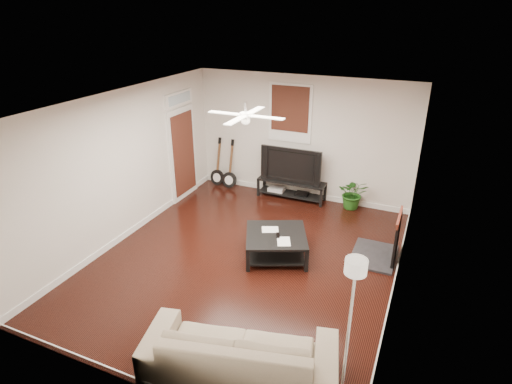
# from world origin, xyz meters

# --- Properties ---
(room) EXTENTS (5.01, 6.01, 2.81)m
(room) POSITION_xyz_m (0.00, 0.00, 1.40)
(room) COLOR black
(room) RESTS_ON ground
(brick_accent) EXTENTS (0.02, 2.20, 2.80)m
(brick_accent) POSITION_xyz_m (2.49, 1.00, 1.40)
(brick_accent) COLOR #9F4933
(brick_accent) RESTS_ON floor
(fireplace) EXTENTS (0.80, 1.10, 0.92)m
(fireplace) POSITION_xyz_m (2.20, 1.00, 0.46)
(fireplace) COLOR black
(fireplace) RESTS_ON floor
(window_back) EXTENTS (1.00, 0.06, 1.30)m
(window_back) POSITION_xyz_m (-0.30, 2.97, 1.95)
(window_back) COLOR black
(window_back) RESTS_ON wall_back
(door_left) EXTENTS (0.08, 1.00, 2.50)m
(door_left) POSITION_xyz_m (-2.46, 1.90, 1.25)
(door_left) COLOR white
(door_left) RESTS_ON wall_left
(tv_stand) EXTENTS (1.57, 0.42, 0.44)m
(tv_stand) POSITION_xyz_m (-0.14, 2.78, 0.22)
(tv_stand) COLOR black
(tv_stand) RESTS_ON floor
(tv) EXTENTS (1.41, 0.18, 0.81)m
(tv) POSITION_xyz_m (-0.14, 2.80, 0.85)
(tv) COLOR black
(tv) RESTS_ON tv_stand
(coffee_table) EXTENTS (1.38, 1.38, 0.44)m
(coffee_table) POSITION_xyz_m (0.42, 0.33, 0.22)
(coffee_table) COLOR black
(coffee_table) RESTS_ON floor
(sofa) EXTENTS (2.48, 1.42, 0.68)m
(sofa) POSITION_xyz_m (0.97, -2.31, 0.34)
(sofa) COLOR tan
(sofa) RESTS_ON floor
(floor_lamp) EXTENTS (0.38, 0.38, 1.90)m
(floor_lamp) POSITION_xyz_m (2.20, -2.21, 0.95)
(floor_lamp) COLOR silver
(floor_lamp) RESTS_ON floor
(potted_plant) EXTENTS (0.74, 0.67, 0.71)m
(potted_plant) POSITION_xyz_m (1.28, 2.82, 0.36)
(potted_plant) COLOR #1F5618
(potted_plant) RESTS_ON floor
(guitar_left) EXTENTS (0.41, 0.31, 1.22)m
(guitar_left) POSITION_xyz_m (-2.07, 2.75, 0.61)
(guitar_left) COLOR black
(guitar_left) RESTS_ON floor
(guitar_right) EXTENTS (0.38, 0.27, 1.22)m
(guitar_right) POSITION_xyz_m (-1.72, 2.72, 0.61)
(guitar_right) COLOR black
(guitar_right) RESTS_ON floor
(ceiling_fan) EXTENTS (1.24, 1.24, 0.32)m
(ceiling_fan) POSITION_xyz_m (0.00, 0.00, 2.60)
(ceiling_fan) COLOR white
(ceiling_fan) RESTS_ON ceiling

